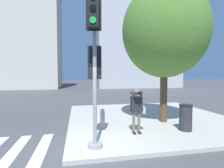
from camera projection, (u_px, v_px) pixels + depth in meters
ground_plane at (82, 156)px, 4.90m from camera, size 160.00×160.00×0.00m
sidewalk_corner at (149, 118)px, 9.01m from camera, size 8.00×8.00×0.12m
traffic_signal_pole at (94, 56)px, 5.04m from camera, size 0.49×1.14×4.60m
person_photographer at (137, 107)px, 6.40m from camera, size 0.58×0.54×1.64m
street_tree at (165, 31)px, 7.85m from camera, size 3.82×3.82×6.23m
fire_hydrant at (103, 119)px, 7.00m from camera, size 0.19×0.25×0.79m
trash_bin at (186, 118)px, 6.72m from camera, size 0.50×0.50×1.00m
building_left at (14, 37)px, 29.99m from camera, size 15.29×9.08×17.52m
building_right at (133, 42)px, 34.84m from camera, size 15.36×11.16×17.67m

